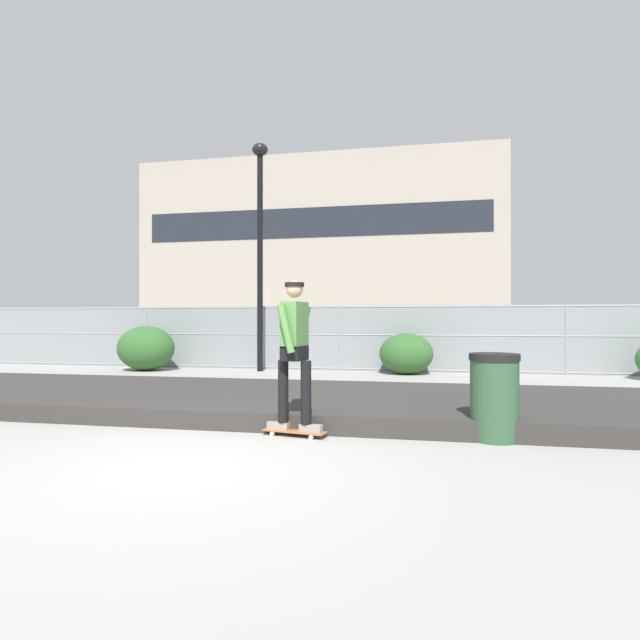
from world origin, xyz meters
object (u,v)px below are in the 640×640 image
(skater, at_px, (294,345))
(shrub_left, at_px, (146,348))
(shrub_center, at_px, (406,354))
(trash_bin, at_px, (494,396))
(skateboard, at_px, (294,432))
(street_lamp, at_px, (260,228))
(parked_car_near, at_px, (250,337))

(skater, xyz_separation_m, shrub_left, (-6.17, 7.15, -0.49))
(shrub_center, xyz_separation_m, trash_bin, (1.24, -7.32, -0.03))
(skateboard, height_order, trash_bin, trash_bin)
(skater, height_order, trash_bin, skater)
(shrub_center, bearing_deg, shrub_left, -176.58)
(street_lamp, relative_size, parked_car_near, 1.45)
(shrub_left, relative_size, shrub_center, 1.16)
(shrub_left, xyz_separation_m, shrub_center, (7.31, 0.44, -0.09))
(skater, relative_size, trash_bin, 1.79)
(skater, bearing_deg, street_lamp, 111.00)
(parked_car_near, bearing_deg, shrub_left, -111.10)
(parked_car_near, distance_m, shrub_left, 4.54)
(skater, xyz_separation_m, trash_bin, (2.38, 0.27, -0.61))
(street_lamp, height_order, parked_car_near, street_lamp)
(shrub_center, distance_m, trash_bin, 7.42)
(skateboard, height_order, skater, skater)
(skateboard, distance_m, skater, 1.07)
(skater, bearing_deg, skateboard, -90.00)
(skater, bearing_deg, parked_car_near, 111.74)
(street_lamp, bearing_deg, parked_car_near, 113.20)
(parked_car_near, relative_size, shrub_left, 2.69)
(skater, distance_m, shrub_left, 9.46)
(parked_car_near, distance_m, trash_bin, 13.09)
(skater, relative_size, parked_car_near, 0.42)
(shrub_center, height_order, trash_bin, shrub_center)
(skateboard, height_order, street_lamp, street_lamp)
(street_lamp, relative_size, shrub_center, 4.54)
(parked_car_near, bearing_deg, trash_bin, -58.07)
(skateboard, distance_m, trash_bin, 2.44)
(skater, height_order, shrub_left, skater)
(skateboard, height_order, shrub_center, shrub_center)
(skater, bearing_deg, trash_bin, 6.49)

